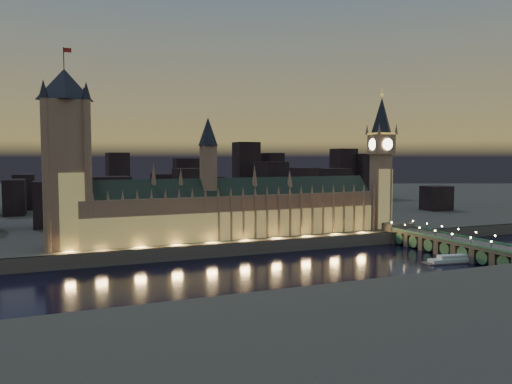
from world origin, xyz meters
name	(u,v)px	position (x,y,z in m)	size (l,w,h in m)	color
ground_plane	(285,267)	(0.00, 0.00, 0.00)	(2000.00, 2000.00, 0.00)	black
north_bank	(136,195)	(0.00, 520.00, 4.00)	(2000.00, 960.00, 8.00)	#444034
embankment_wall	(257,248)	(0.00, 41.00, 4.00)	(2000.00, 2.50, 8.00)	brown
palace_of_westminster	(237,209)	(-6.05, 61.75, 26.37)	(202.00, 26.32, 78.00)	#876B51
victoria_tower	(66,150)	(-110.00, 61.92, 64.84)	(31.68, 31.68, 114.82)	#876B51
elizabeth_tower	(381,151)	(108.00, 61.92, 65.28)	(18.00, 18.00, 102.99)	#876B51
westminster_bridge	(447,244)	(111.08, -3.44, 5.98)	(19.63, 113.00, 15.90)	brown
river_boat	(454,260)	(95.59, -25.61, 1.56)	(38.07, 14.09, 4.50)	brown
city_backdrop	(213,186)	(35.63, 247.80, 30.74)	(482.04, 215.63, 79.67)	black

